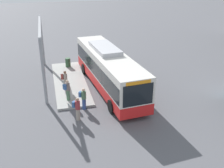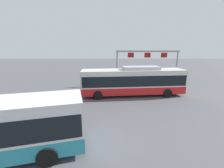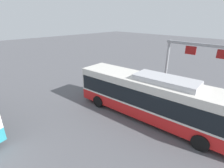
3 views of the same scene
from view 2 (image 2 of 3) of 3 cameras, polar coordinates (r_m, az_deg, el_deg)
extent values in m
plane|color=#56565B|center=(18.64, 7.71, -4.10)|extent=(120.00, 120.00, 0.00)
cube|color=#9E9E99|center=(21.92, 11.41, -1.34)|extent=(10.00, 2.80, 0.16)
cube|color=red|center=(18.42, 7.78, -1.81)|extent=(12.16, 3.65, 0.85)
cube|color=silver|center=(18.11, 7.92, 2.39)|extent=(12.16, 3.65, 1.90)
cube|color=black|center=(18.15, 7.90, 1.77)|extent=(11.93, 3.67, 1.20)
cube|color=black|center=(17.74, -11.34, 1.69)|extent=(0.25, 2.12, 1.50)
cube|color=#B7B7BC|center=(18.16, 10.81, 5.92)|extent=(4.34, 2.15, 0.36)
cube|color=orange|center=(17.58, -11.24, 4.40)|extent=(0.29, 1.75, 0.28)
cylinder|color=black|center=(16.88, -5.32, -4.16)|extent=(1.02, 0.40, 1.00)
cylinder|color=black|center=(19.18, -5.36, -1.98)|extent=(1.02, 0.40, 1.00)
cylinder|color=black|center=(18.66, 20.03, -3.21)|extent=(1.02, 0.40, 1.00)
cylinder|color=black|center=(20.76, 17.23, -1.33)|extent=(1.02, 0.40, 1.00)
cylinder|color=black|center=(10.70, -21.30, -16.10)|extent=(1.04, 0.55, 1.00)
cylinder|color=black|center=(8.70, -23.06, -23.82)|extent=(1.04, 0.55, 1.00)
cylinder|color=#334C8C|center=(20.89, -2.21, -0.83)|extent=(0.39, 0.39, 0.85)
cylinder|color=#476B4C|center=(20.72, -2.23, 1.11)|extent=(0.47, 0.47, 0.60)
sphere|color=tan|center=(20.64, -2.24, 2.22)|extent=(0.22, 0.22, 0.22)
cube|color=#335993|center=(20.92, -1.81, 1.32)|extent=(0.33, 0.31, 0.40)
cylinder|color=gray|center=(21.60, -5.86, -0.42)|extent=(0.38, 0.38, 0.85)
cylinder|color=maroon|center=(21.43, -5.90, 1.46)|extent=(0.46, 0.46, 0.60)
sphere|color=#9E755B|center=(21.35, -5.93, 2.54)|extent=(0.22, 0.22, 0.22)
cube|color=#335993|center=(21.63, -5.51, 1.67)|extent=(0.33, 0.29, 0.40)
cylinder|color=#476B4C|center=(21.83, 1.65, 0.24)|extent=(0.38, 0.38, 0.85)
cylinder|color=slate|center=(21.67, 1.67, 2.10)|extent=(0.46, 0.46, 0.60)
sphere|color=tan|center=(21.59, 1.68, 3.17)|extent=(0.22, 0.22, 0.22)
cube|color=#335993|center=(21.89, 1.35, 2.30)|extent=(0.33, 0.29, 0.40)
cylinder|color=gray|center=(21.98, 6.79, 0.24)|extent=(0.28, 0.28, 0.85)
cylinder|color=gray|center=(21.83, 6.84, 2.09)|extent=(0.34, 0.34, 0.60)
sphere|color=brown|center=(21.75, 6.87, 3.15)|extent=(0.22, 0.22, 0.22)
cube|color=maroon|center=(22.08, 6.77, 2.30)|extent=(0.28, 0.18, 0.40)
cylinder|color=gray|center=(25.04, 23.00, 5.58)|extent=(0.24, 0.24, 5.20)
cylinder|color=gray|center=(23.09, 1.93, 6.06)|extent=(0.24, 0.24, 5.20)
cube|color=gray|center=(23.48, 13.22, 11.84)|extent=(9.36, 0.20, 0.24)
cube|color=maroon|center=(24.17, 18.94, 10.21)|extent=(0.90, 0.08, 0.70)
cube|color=maroon|center=(23.50, 13.15, 10.50)|extent=(0.90, 0.08, 0.70)
cube|color=maroon|center=(23.08, 7.07, 10.70)|extent=(0.90, 0.08, 0.70)
cylinder|color=#2D5133|center=(22.63, 21.03, -0.13)|extent=(0.52, 0.52, 0.90)
camera|label=1|loc=(29.18, -41.09, 18.66)|focal=43.06mm
camera|label=3|loc=(11.39, 48.70, 16.81)|focal=26.96mm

